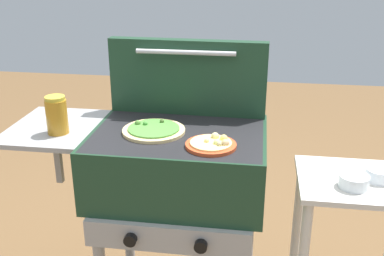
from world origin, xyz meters
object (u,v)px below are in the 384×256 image
(topping_bowl_far, at_px, (354,182))
(topping_bowl_near, at_px, (380,175))
(sauce_jar, at_px, (57,115))
(grill, at_px, (175,168))
(prep_table, at_px, (353,231))
(pizza_veggie, at_px, (154,130))
(pizza_cheese, at_px, (212,144))

(topping_bowl_far, bearing_deg, topping_bowl_near, 33.96)
(sauce_jar, xyz_separation_m, topping_bowl_far, (1.06, 0.01, -0.19))
(grill, height_order, prep_table, grill)
(sauce_jar, bearing_deg, prep_table, 3.60)
(grill, relative_size, sauce_jar, 6.89)
(pizza_veggie, relative_size, sauce_jar, 1.65)
(topping_bowl_far, bearing_deg, pizza_veggie, 175.87)
(grill, distance_m, prep_table, 0.71)
(pizza_veggie, xyz_separation_m, topping_bowl_near, (0.82, 0.02, -0.13))
(topping_bowl_near, distance_m, topping_bowl_far, 0.12)
(topping_bowl_near, height_order, topping_bowl_far, same)
(pizza_veggie, height_order, sauce_jar, sauce_jar)
(grill, xyz_separation_m, pizza_veggie, (-0.08, -0.01, 0.15))
(prep_table, height_order, topping_bowl_far, topping_bowl_far)
(prep_table, bearing_deg, topping_bowl_far, -120.13)
(grill, distance_m, topping_bowl_far, 0.64)
(topping_bowl_far, bearing_deg, pizza_cheese, -174.06)
(pizza_cheese, distance_m, prep_table, 0.65)
(grill, distance_m, sauce_jar, 0.47)
(grill, bearing_deg, topping_bowl_near, 0.78)
(pizza_veggie, distance_m, topping_bowl_near, 0.83)
(topping_bowl_near, xyz_separation_m, topping_bowl_far, (-0.10, -0.07, 0.00))
(grill, bearing_deg, topping_bowl_far, -5.18)
(topping_bowl_far, bearing_deg, grill, 174.82)
(topping_bowl_near, bearing_deg, prep_table, -174.96)
(prep_table, height_order, topping_bowl_near, topping_bowl_near)
(grill, height_order, sauce_jar, sauce_jar)
(pizza_cheese, relative_size, topping_bowl_far, 1.68)
(grill, xyz_separation_m, sauce_jar, (-0.42, -0.06, 0.21))
(sauce_jar, relative_size, topping_bowl_far, 1.35)
(pizza_veggie, bearing_deg, grill, 4.61)
(pizza_cheese, xyz_separation_m, topping_bowl_near, (0.59, 0.12, -0.13))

